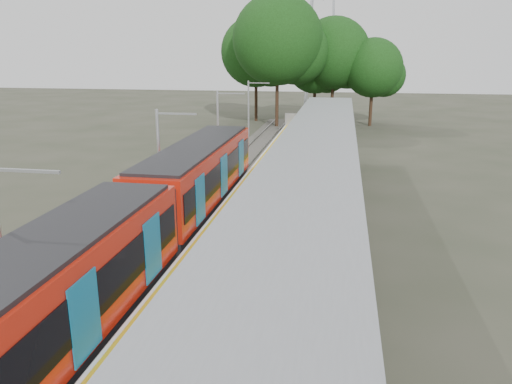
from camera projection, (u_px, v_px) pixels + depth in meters
trackbed at (201, 209)px, 26.19m from camera, size 3.00×70.00×0.24m
platform at (287, 206)px, 25.35m from camera, size 6.00×50.00×1.00m
tactile_strip at (237, 194)px, 25.63m from camera, size 0.60×50.00×0.02m
end_fence at (316, 120)px, 48.69m from camera, size 6.00×0.10×1.20m
train at (145, 220)px, 18.59m from camera, size 2.74×27.60×3.62m
canopy at (317, 150)px, 20.46m from camera, size 3.27×38.00×3.66m
tree_cluster at (300, 51)px, 54.70m from camera, size 20.52×14.22×13.90m
catenary_masts at (161, 160)px, 24.76m from camera, size 2.08×48.16×5.40m
bench_mid at (337, 177)px, 27.10m from camera, size 1.01×1.52×1.00m
bench_far at (321, 161)px, 31.10m from camera, size 0.62×1.42×0.94m
info_pillar_near at (280, 306)px, 12.66m from camera, size 0.46×0.46×2.04m
info_pillar_far at (318, 168)px, 27.78m from camera, size 0.43×0.43×1.91m
litter_bin at (317, 258)px, 16.67m from camera, size 0.51×0.51×0.89m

